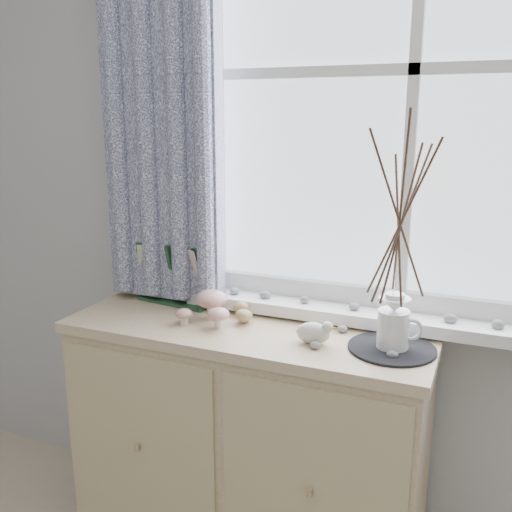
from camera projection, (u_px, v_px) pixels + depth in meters
The scene contains 8 objects.
sideboard at pixel (248, 442), 1.96m from camera, with size 1.20×0.45×0.85m.
botanical_book at pixel (171, 274), 2.03m from camera, with size 0.33×0.13×0.23m, color #1E4025, non-canonical shape.
toadstool_cluster at pixel (210, 305), 1.88m from camera, with size 0.19×0.16×0.10m.
wooden_eggs at pixel (243, 311), 1.91m from camera, with size 0.10×0.11×0.07m.
songbird_figurine at pixel (313, 332), 1.71m from camera, with size 0.14×0.06×0.07m, color white, non-canonical shape.
crocheted_doily at pixel (392, 348), 1.67m from camera, with size 0.26×0.26×0.01m, color black.
twig_pitcher at pixel (400, 215), 1.57m from camera, with size 0.31×0.31×0.70m.
sideboard_pebbles at pixel (339, 336), 1.74m from camera, with size 0.33×0.23×0.02m.
Camera 1 is at (0.55, 0.15, 1.52)m, focal length 40.00 mm.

